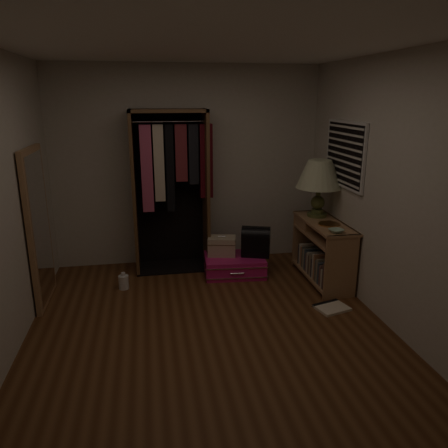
{
  "coord_description": "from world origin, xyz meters",
  "views": [
    {
      "loc": [
        -0.54,
        -3.74,
        2.19
      ],
      "look_at": [
        0.3,
        0.95,
        0.8
      ],
      "focal_mm": 35.0,
      "sensor_mm": 36.0,
      "label": 1
    }
  ],
  "objects_px": {
    "open_wardrobe": "(172,178)",
    "table_lamp": "(319,175)",
    "console_bookshelf": "(322,249)",
    "white_jug": "(124,282)",
    "pink_suitcase": "(234,265)",
    "floor_mirror": "(39,227)",
    "train_case": "(222,246)",
    "black_bag": "(256,241)"
  },
  "relations": [
    {
      "from": "console_bookshelf",
      "to": "train_case",
      "type": "bearing_deg",
      "value": 160.06
    },
    {
      "from": "pink_suitcase",
      "to": "train_case",
      "type": "height_order",
      "value": "train_case"
    },
    {
      "from": "floor_mirror",
      "to": "pink_suitcase",
      "type": "bearing_deg",
      "value": 9.54
    },
    {
      "from": "open_wardrobe",
      "to": "console_bookshelf",
      "type": "bearing_deg",
      "value": -22.62
    },
    {
      "from": "open_wardrobe",
      "to": "white_jug",
      "type": "height_order",
      "value": "open_wardrobe"
    },
    {
      "from": "open_wardrobe",
      "to": "table_lamp",
      "type": "height_order",
      "value": "open_wardrobe"
    },
    {
      "from": "floor_mirror",
      "to": "black_bag",
      "type": "distance_m",
      "value": 2.55
    },
    {
      "from": "train_case",
      "to": "table_lamp",
      "type": "relative_size",
      "value": 0.56
    },
    {
      "from": "console_bookshelf",
      "to": "black_bag",
      "type": "bearing_deg",
      "value": 155.89
    },
    {
      "from": "open_wardrobe",
      "to": "pink_suitcase",
      "type": "bearing_deg",
      "value": -28.48
    },
    {
      "from": "floor_mirror",
      "to": "train_case",
      "type": "height_order",
      "value": "floor_mirror"
    },
    {
      "from": "console_bookshelf",
      "to": "white_jug",
      "type": "bearing_deg",
      "value": 177.2
    },
    {
      "from": "open_wardrobe",
      "to": "floor_mirror",
      "type": "height_order",
      "value": "open_wardrobe"
    },
    {
      "from": "open_wardrobe",
      "to": "table_lamp",
      "type": "bearing_deg",
      "value": -16.22
    },
    {
      "from": "console_bookshelf",
      "to": "table_lamp",
      "type": "distance_m",
      "value": 0.9
    },
    {
      "from": "black_bag",
      "to": "train_case",
      "type": "bearing_deg",
      "value": -173.17
    },
    {
      "from": "table_lamp",
      "to": "floor_mirror",
      "type": "bearing_deg",
      "value": -175.44
    },
    {
      "from": "pink_suitcase",
      "to": "table_lamp",
      "type": "xyz_separation_m",
      "value": [
        1.03,
        -0.11,
        1.15
      ]
    },
    {
      "from": "open_wardrobe",
      "to": "table_lamp",
      "type": "xyz_separation_m",
      "value": [
        1.77,
        -0.51,
        0.06
      ]
    },
    {
      "from": "black_bag",
      "to": "white_jug",
      "type": "xyz_separation_m",
      "value": [
        -1.66,
        -0.22,
        -0.35
      ]
    },
    {
      "from": "black_bag",
      "to": "floor_mirror",
      "type": "bearing_deg",
      "value": -152.61
    },
    {
      "from": "train_case",
      "to": "open_wardrobe",
      "type": "bearing_deg",
      "value": 164.86
    },
    {
      "from": "floor_mirror",
      "to": "white_jug",
      "type": "xyz_separation_m",
      "value": [
        0.83,
        0.16,
        -0.76
      ]
    },
    {
      "from": "train_case",
      "to": "white_jug",
      "type": "xyz_separation_m",
      "value": [
        -1.23,
        -0.31,
        -0.27
      ]
    },
    {
      "from": "train_case",
      "to": "pink_suitcase",
      "type": "bearing_deg",
      "value": -19.11
    },
    {
      "from": "white_jug",
      "to": "train_case",
      "type": "bearing_deg",
      "value": 14.01
    },
    {
      "from": "pink_suitcase",
      "to": "console_bookshelf",
      "type": "bearing_deg",
      "value": -13.58
    },
    {
      "from": "open_wardrobe",
      "to": "train_case",
      "type": "distance_m",
      "value": 1.08
    },
    {
      "from": "pink_suitcase",
      "to": "table_lamp",
      "type": "relative_size",
      "value": 1.15
    },
    {
      "from": "table_lamp",
      "to": "open_wardrobe",
      "type": "bearing_deg",
      "value": 163.78
    },
    {
      "from": "table_lamp",
      "to": "console_bookshelf",
      "type": "bearing_deg",
      "value": -90.77
    },
    {
      "from": "console_bookshelf",
      "to": "white_jug",
      "type": "relative_size",
      "value": 5.45
    },
    {
      "from": "console_bookshelf",
      "to": "table_lamp",
      "type": "xyz_separation_m",
      "value": [
        0.0,
        0.22,
        0.87
      ]
    },
    {
      "from": "pink_suitcase",
      "to": "table_lamp",
      "type": "height_order",
      "value": "table_lamp"
    },
    {
      "from": "pink_suitcase",
      "to": "table_lamp",
      "type": "bearing_deg",
      "value": -1.81
    },
    {
      "from": "console_bookshelf",
      "to": "open_wardrobe",
      "type": "relative_size",
      "value": 0.55
    },
    {
      "from": "console_bookshelf",
      "to": "black_bag",
      "type": "distance_m",
      "value": 0.82
    },
    {
      "from": "black_bag",
      "to": "white_jug",
      "type": "relative_size",
      "value": 2.0
    },
    {
      "from": "open_wardrobe",
      "to": "black_bag",
      "type": "bearing_deg",
      "value": -21.5
    },
    {
      "from": "black_bag",
      "to": "table_lamp",
      "type": "bearing_deg",
      "value": 10.25
    },
    {
      "from": "console_bookshelf",
      "to": "floor_mirror",
      "type": "height_order",
      "value": "floor_mirror"
    },
    {
      "from": "console_bookshelf",
      "to": "table_lamp",
      "type": "bearing_deg",
      "value": 89.23
    }
  ]
}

